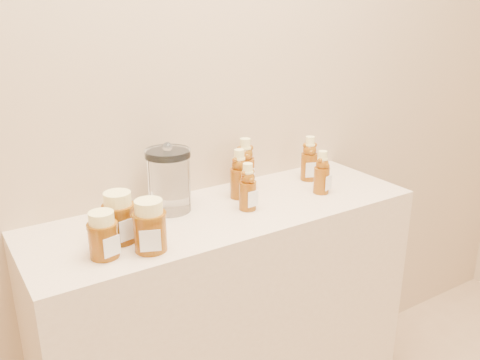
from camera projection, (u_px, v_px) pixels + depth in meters
wall_back at (192, 52)px, 1.54m from camera, size 3.50×0.02×2.70m
display_table at (228, 335)px, 1.68m from camera, size 1.20×0.40×0.90m
bear_bottle_back_left at (239, 171)px, 1.60m from camera, size 0.07×0.07×0.18m
bear_bottle_back_mid at (245, 161)px, 1.67m from camera, size 0.08×0.08×0.20m
bear_bottle_back_right at (309, 156)px, 1.76m from camera, size 0.08×0.08×0.18m
bear_bottle_front_left at (248, 184)px, 1.51m from camera, size 0.06×0.06×0.16m
bear_bottle_front_right at (322, 169)px, 1.64m from camera, size 0.07×0.07×0.16m
honey_jar_left at (103, 235)px, 1.24m from camera, size 0.09×0.09×0.12m
honey_jar_back at (119, 217)px, 1.31m from camera, size 0.10×0.10×0.14m
honey_jar_front at (150, 226)px, 1.27m from camera, size 0.11×0.11×0.14m
glass_canister at (169, 178)px, 1.50m from camera, size 0.17×0.17×0.21m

